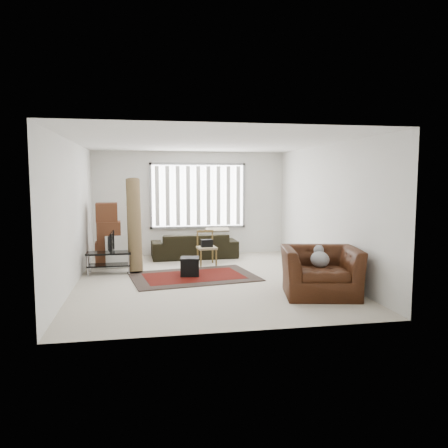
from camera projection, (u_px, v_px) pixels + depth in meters
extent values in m
plane|color=beige|center=(207.00, 280.00, 8.67)|extent=(6.00, 6.00, 0.00)
cube|color=white|center=(206.00, 142.00, 8.39)|extent=(5.00, 6.00, 0.02)
cube|color=white|center=(190.00, 203.00, 11.47)|extent=(5.00, 0.02, 2.70)
cube|color=white|center=(239.00, 230.00, 5.60)|extent=(5.00, 0.02, 2.70)
cube|color=white|center=(73.00, 214.00, 8.09)|extent=(0.02, 6.00, 2.70)
cube|color=white|center=(327.00, 210.00, 8.98)|extent=(0.02, 6.00, 2.70)
cube|color=white|center=(198.00, 196.00, 11.46)|extent=(2.40, 0.01, 1.60)
cube|color=gray|center=(198.00, 196.00, 11.44)|extent=(2.52, 0.06, 1.72)
cube|color=white|center=(198.00, 196.00, 11.40)|extent=(2.40, 0.02, 1.55)
cube|color=black|center=(194.00, 276.00, 8.91)|extent=(2.71, 2.02, 0.02)
cube|color=#4B0B06|center=(194.00, 276.00, 8.91)|extent=(2.12, 1.43, 0.00)
cube|color=black|center=(109.00, 253.00, 9.19)|extent=(0.92, 0.41, 0.04)
cube|color=black|center=(109.00, 265.00, 9.22)|extent=(0.88, 0.38, 0.03)
cylinder|color=#B2B2B7|center=(88.00, 265.00, 8.97)|extent=(0.03, 0.03, 0.46)
cylinder|color=#B2B2B7|center=(129.00, 264.00, 9.11)|extent=(0.03, 0.03, 0.46)
cylinder|color=#B2B2B7|center=(90.00, 262.00, 9.31)|extent=(0.03, 0.03, 0.46)
cylinder|color=#B2B2B7|center=(129.00, 261.00, 9.46)|extent=(0.03, 0.03, 0.46)
imported|color=black|center=(108.00, 242.00, 9.17)|extent=(0.10, 0.74, 0.43)
cube|color=black|center=(190.00, 266.00, 8.95)|extent=(0.42, 0.42, 0.37)
cube|color=brown|center=(109.00, 253.00, 10.15)|extent=(0.62, 0.57, 0.53)
cube|color=brown|center=(109.00, 232.00, 10.07)|extent=(0.57, 0.52, 0.48)
cube|color=brown|center=(107.00, 212.00, 10.06)|extent=(0.51, 0.51, 0.43)
cube|color=silver|center=(118.00, 252.00, 9.81)|extent=(0.59, 0.28, 0.72)
cylinder|color=brown|center=(134.00, 225.00, 9.38)|extent=(0.36, 0.75, 2.02)
imported|color=black|center=(194.00, 242.00, 11.03)|extent=(2.17, 1.00, 0.82)
cube|color=#827655|center=(207.00, 248.00, 10.12)|extent=(0.46, 0.46, 0.05)
cylinder|color=brown|center=(201.00, 258.00, 9.93)|extent=(0.04, 0.04, 0.40)
cylinder|color=brown|center=(216.00, 257.00, 10.02)|extent=(0.04, 0.04, 0.40)
cylinder|color=brown|center=(198.00, 255.00, 10.27)|extent=(0.04, 0.04, 0.40)
cylinder|color=brown|center=(213.00, 255.00, 10.37)|extent=(0.04, 0.04, 0.40)
cube|color=brown|center=(205.00, 231.00, 10.27)|extent=(0.41, 0.07, 0.06)
cube|color=brown|center=(197.00, 239.00, 10.24)|extent=(0.04, 0.04, 0.40)
cube|color=brown|center=(212.00, 238.00, 10.33)|extent=(0.04, 0.04, 0.40)
cube|color=black|center=(207.00, 243.00, 10.11)|extent=(0.28, 0.17, 0.17)
imported|color=#38190B|center=(320.00, 268.00, 7.48)|extent=(1.47, 1.34, 0.95)
ellipsoid|color=#59595B|center=(321.00, 260.00, 7.46)|extent=(0.32, 0.38, 0.23)
sphere|color=#59595B|center=(319.00, 250.00, 7.63)|extent=(0.18, 0.18, 0.18)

